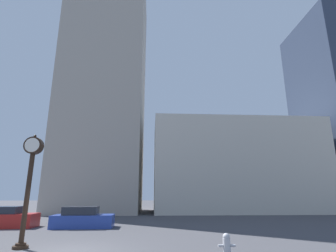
{
  "coord_description": "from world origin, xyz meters",
  "views": [
    {
      "loc": [
        3.26,
        -11.1,
        2.12
      ],
      "look_at": [
        4.53,
        10.8,
        7.91
      ],
      "focal_mm": 28.0,
      "sensor_mm": 36.0,
      "label": 1
    }
  ],
  "objects_px": {
    "street_clock": "(30,176)",
    "fire_hydrant_near": "(227,244)",
    "car_red": "(5,218)",
    "car_blue": "(83,219)"
  },
  "relations": [
    {
      "from": "street_clock",
      "to": "fire_hydrant_near",
      "type": "height_order",
      "value": "street_clock"
    },
    {
      "from": "car_blue",
      "to": "fire_hydrant_near",
      "type": "height_order",
      "value": "car_blue"
    },
    {
      "from": "street_clock",
      "to": "car_red",
      "type": "distance_m",
      "value": 8.96
    },
    {
      "from": "car_red",
      "to": "car_blue",
      "type": "bearing_deg",
      "value": -6.11
    },
    {
      "from": "car_blue",
      "to": "car_red",
      "type": "bearing_deg",
      "value": 174.5
    },
    {
      "from": "car_blue",
      "to": "fire_hydrant_near",
      "type": "distance_m",
      "value": 11.38
    },
    {
      "from": "car_blue",
      "to": "fire_hydrant_near",
      "type": "bearing_deg",
      "value": -51.36
    },
    {
      "from": "street_clock",
      "to": "car_blue",
      "type": "bearing_deg",
      "value": 84.39
    },
    {
      "from": "street_clock",
      "to": "car_red",
      "type": "xyz_separation_m",
      "value": [
        -4.57,
        7.35,
        -2.33
      ]
    },
    {
      "from": "street_clock",
      "to": "car_blue",
      "type": "distance_m",
      "value": 7.44
    }
  ]
}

